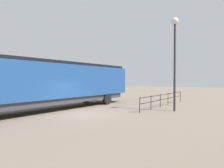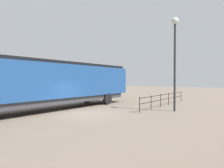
{
  "view_description": "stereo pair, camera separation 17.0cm",
  "coord_description": "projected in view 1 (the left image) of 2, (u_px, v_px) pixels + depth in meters",
  "views": [
    {
      "loc": [
        9.86,
        -10.96,
        2.38
      ],
      "look_at": [
        0.39,
        2.68,
        2.06
      ],
      "focal_mm": 33.42,
      "sensor_mm": 36.0,
      "label": 1
    },
    {
      "loc": [
        10.0,
        -10.86,
        2.38
      ],
      "look_at": [
        0.39,
        2.68,
        2.06
      ],
      "focal_mm": 33.42,
      "sensor_mm": 36.0,
      "label": 2
    }
  ],
  "objects": [
    {
      "name": "locomotive",
      "position": [
        56.0,
        82.0,
        16.88
      ],
      "size": [
        3.06,
        17.56,
        3.85
      ],
      "color": "navy",
      "rests_on": "ground_plane"
    },
    {
      "name": "ground_plane",
      "position": [
        86.0,
        114.0,
        14.67
      ],
      "size": [
        120.0,
        120.0,
        0.0
      ],
      "primitive_type": "plane",
      "color": "#756656"
    },
    {
      "name": "platform_fence",
      "position": [
        164.0,
        98.0,
        18.98
      ],
      "size": [
        0.05,
        9.79,
        1.15
      ],
      "color": "black",
      "rests_on": "ground_plane"
    },
    {
      "name": "lamp_post",
      "position": [
        175.0,
        45.0,
        15.79
      ],
      "size": [
        0.54,
        0.54,
        7.11
      ],
      "color": "#2D2D2D",
      "rests_on": "ground_plane"
    }
  ]
}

